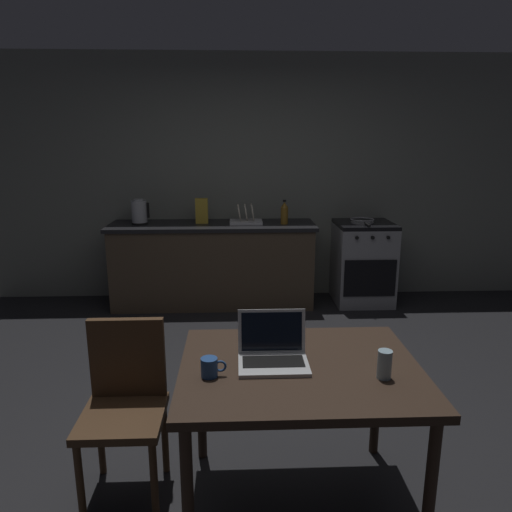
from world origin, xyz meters
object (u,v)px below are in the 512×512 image
bottle (284,213)px  cereal_box (202,211)px  electric_kettle (139,212)px  coffee_mug (210,367)px  dining_table (300,380)px  chair (125,397)px  laptop (273,353)px  stove_oven (363,263)px  drinking_glass (385,364)px  dish_rack (246,219)px  frying_pan (362,221)px

bottle → cereal_box: (-0.87, 0.07, 0.01)m
electric_kettle → coffee_mug: (0.89, -3.05, -0.22)m
dining_table → chair: 0.88m
electric_kettle → cereal_box: cereal_box is taller
chair → laptop: 0.79m
stove_oven → bottle: bottle is taller
laptop → cereal_box: (-0.53, 2.95, 0.23)m
bottle → drinking_glass: (0.13, -3.04, -0.20)m
dining_table → chair: (-0.85, 0.17, -0.16)m
bottle → coffee_mug: size_ratio=2.24×
stove_oven → dining_table: size_ratio=0.80×
cereal_box → dish_rack: bearing=-2.5°
bottle → frying_pan: bearing=1.5°
stove_oven → cereal_box: bearing=179.3°
laptop → drinking_glass: 0.50m
stove_oven → frying_pan: size_ratio=2.08×
dish_rack → coffee_mug: bearing=-94.1°
laptop → electric_kettle: 3.16m
laptop → chair: bearing=156.5°
coffee_mug → frying_pan: bearing=64.3°
coffee_mug → drinking_glass: drinking_glass is taller
dining_table → bottle: bottle is taller
chair → drinking_glass: bearing=-29.8°
coffee_mug → bottle: bearing=78.3°
electric_kettle → frying_pan: bearing=-0.7°
electric_kettle → cereal_box: 0.65m
drinking_glass → electric_kettle: bearing=118.0°
coffee_mug → dish_rack: dish_rack is taller
frying_pan → cereal_box: 1.70m
drinking_glass → chair: bearing=166.0°
chair → laptop: size_ratio=2.74×
laptop → drinking_glass: (0.47, -0.16, 0.02)m
electric_kettle → chair: bearing=-80.9°
stove_oven → drinking_glass: stove_oven is taller
electric_kettle → bottle: (1.51, -0.05, -0.01)m
bottle → chair: bearing=-111.2°
chair → laptop: bearing=-26.3°
electric_kettle → dish_rack: electric_kettle is taller
stove_oven → electric_kettle: electric_kettle is taller
electric_kettle → frying_pan: electric_kettle is taller
bottle → coffee_mug: (-0.62, -3.00, -0.22)m
cereal_box → dining_table: bearing=-77.7°
drinking_glass → coffee_mug: bearing=176.5°
bottle → dish_rack: bearing=172.9°
dining_table → bottle: bearing=85.8°
electric_kettle → coffee_mug: bearing=-73.7°
coffee_mug → drinking_glass: (0.76, -0.05, 0.02)m
laptop → drinking_glass: size_ratio=2.51×
dining_table → electric_kettle: electric_kettle is taller
stove_oven → frying_pan: (-0.04, -0.03, 0.47)m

